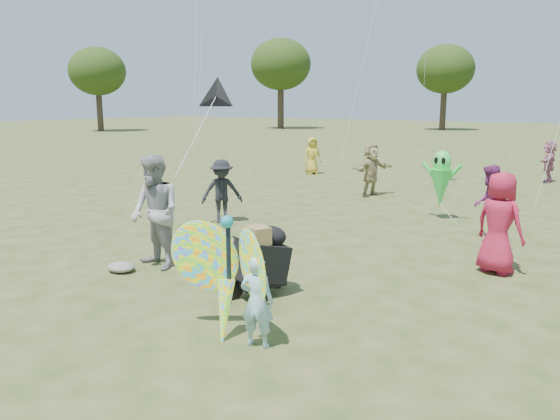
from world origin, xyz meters
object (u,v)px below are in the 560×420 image
object	(u,v)px
crowd_a	(499,223)
child_girl	(257,302)
jogging_stroller	(262,256)
alien_kite	(441,181)
crowd_b	(222,191)
butterfly_kite	(227,277)
crowd_d	(371,169)
crowd_e	(489,203)
adult_man	(155,212)
crowd_j	(549,161)
crowd_g	(312,156)

from	to	relation	value
crowd_a	child_girl	bearing A→B (deg)	89.82
jogging_stroller	alien_kite	bearing A→B (deg)	111.40
crowd_b	butterfly_kite	size ratio (longest dim) A/B	0.89
butterfly_kite	alien_kite	bearing A→B (deg)	90.67
crowd_b	jogging_stroller	size ratio (longest dim) A/B	1.35
crowd_d	jogging_stroller	distance (m)	9.57
crowd_b	crowd_e	xyz separation A→B (m)	(5.79, 1.84, 0.03)
adult_man	crowd_d	world-z (taller)	adult_man
crowd_a	alien_kite	distance (m)	4.36
crowd_e	crowd_j	world-z (taller)	crowd_e
child_girl	adult_man	xyz separation A→B (m)	(-3.38, 1.55, 0.44)
crowd_b	crowd_a	bearing A→B (deg)	-51.47
adult_man	crowd_e	size ratio (longest dim) A/B	1.25
child_girl	adult_man	bearing A→B (deg)	-40.95
crowd_a	jogging_stroller	bearing A→B (deg)	69.76
crowd_g	crowd_e	bearing A→B (deg)	-92.06
crowd_a	crowd_d	bearing A→B (deg)	-29.80
jogging_stroller	butterfly_kite	bearing A→B (deg)	-45.94
crowd_j	butterfly_kite	xyz separation A→B (m)	(-1.03, -17.08, 0.01)
butterfly_kite	crowd_b	bearing A→B (deg)	130.98
crowd_e	child_girl	bearing A→B (deg)	-15.62
crowd_b	adult_man	bearing A→B (deg)	-115.23
alien_kite	crowd_g	bearing A→B (deg)	141.30
crowd_b	alien_kite	distance (m)	5.42
adult_man	butterfly_kite	size ratio (longest dim) A/B	1.16
child_girl	butterfly_kite	size ratio (longest dim) A/B	0.65
crowd_b	crowd_d	xyz separation A→B (m)	(1.31, 5.62, 0.06)
crowd_d	crowd_g	bearing A→B (deg)	66.70
crowd_a	crowd_j	world-z (taller)	crowd_a
crowd_d	crowd_e	world-z (taller)	crowd_d
crowd_b	butterfly_kite	bearing A→B (deg)	-97.06
crowd_a	crowd_b	size ratio (longest dim) A/B	1.14
crowd_e	jogging_stroller	xyz separation A→B (m)	(-1.93, -5.43, -0.19)
crowd_d	child_girl	bearing A→B (deg)	-145.53
crowd_e	alien_kite	bearing A→B (deg)	-142.50
child_girl	crowd_d	world-z (taller)	crowd_d
crowd_j	adult_man	bearing A→B (deg)	-17.83
crowd_b	crowd_j	xyz separation A→B (m)	(5.39, 12.07, -0.01)
alien_kite	crowd_d	bearing A→B (deg)	142.33
alien_kite	crowd_a	bearing A→B (deg)	-58.94
crowd_g	adult_man	bearing A→B (deg)	-122.91
crowd_g	crowd_j	distance (m)	8.85
crowd_e	crowd_g	bearing A→B (deg)	-137.72
child_girl	crowd_b	distance (m)	7.01
crowd_j	butterfly_kite	world-z (taller)	butterfly_kite
child_girl	jogging_stroller	size ratio (longest dim) A/B	0.99
adult_man	alien_kite	world-z (taller)	adult_man
crowd_a	jogging_stroller	xyz separation A→B (m)	(-2.65, -3.21, -0.26)
crowd_d	jogging_stroller	size ratio (longest dim) A/B	1.45
child_girl	crowd_j	bearing A→B (deg)	-108.16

